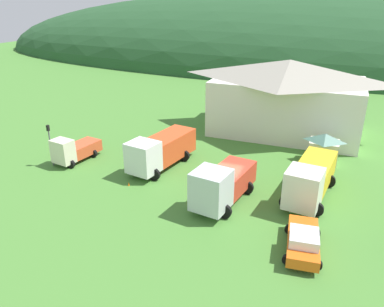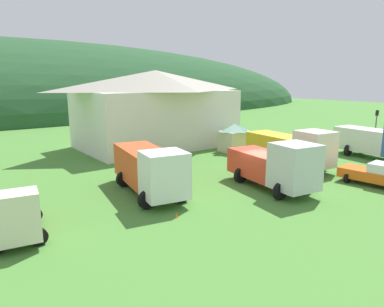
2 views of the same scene
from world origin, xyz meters
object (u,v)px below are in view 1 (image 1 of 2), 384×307
tow_truck_silver (222,184)px  heavy_rig_striped (310,178)px  heavy_rig_white (161,150)px  traffic_light_west (50,141)px  depot_building (287,96)px  traffic_cone_near_pickup (129,186)px  service_pickup_orange (303,241)px  light_truck_cream (74,150)px  play_shed_cream (324,148)px

tow_truck_silver → heavy_rig_striped: 7.06m
heavy_rig_white → traffic_light_west: (-9.57, -3.48, 0.73)m
depot_building → tow_truck_silver: (-1.88, -18.58, -2.58)m
traffic_light_west → heavy_rig_white: bearing=20.0°
heavy_rig_striped → traffic_cone_near_pickup: 14.82m
service_pickup_orange → traffic_light_west: size_ratio=1.23×
depot_building → light_truck_cream: (-17.45, -16.18, -3.09)m
play_shed_cream → traffic_light_west: size_ratio=0.72×
tow_truck_silver → traffic_light_west: traffic_light_west is taller
traffic_light_west → heavy_rig_striped: bearing=6.4°
play_shed_cream → traffic_cone_near_pickup: play_shed_cream is taller
heavy_rig_white → traffic_cone_near_pickup: size_ratio=13.55×
tow_truck_silver → traffic_cone_near_pickup: tow_truck_silver is taller
play_shed_cream → service_pickup_orange: (-0.21, -14.84, -0.66)m
tow_truck_silver → play_shed_cream: bearing=157.7°
depot_building → traffic_light_west: 25.83m
traffic_light_west → depot_building: bearing=43.5°
tow_truck_silver → heavy_rig_striped: tow_truck_silver is taller
play_shed_cream → tow_truck_silver: size_ratio=0.40×
play_shed_cream → heavy_rig_white: bearing=-154.2°
play_shed_cream → traffic_cone_near_pickup: size_ratio=4.77×
heavy_rig_white → heavy_rig_striped: (13.40, -0.89, -0.03)m
traffic_light_west → traffic_cone_near_pickup: 9.07m
depot_building → service_pickup_orange: (4.62, -22.34, -3.48)m
service_pickup_orange → light_truck_cream: bearing=-111.7°
depot_building → service_pickup_orange: bearing=-78.3°
play_shed_cream → light_truck_cream: (-22.28, -8.68, -0.28)m
depot_building → light_truck_cream: size_ratio=3.46×
depot_building → service_pickup_orange: 23.07m
heavy_rig_striped → traffic_light_west: (-22.97, -2.59, 0.76)m
depot_building → service_pickup_orange: size_ratio=3.51×
tow_truck_silver → traffic_cone_near_pickup: size_ratio=12.01×
play_shed_cream → heavy_rig_striped: bearing=-94.2°
heavy_rig_white → service_pickup_orange: (13.75, -8.09, -0.92)m
tow_truck_silver → service_pickup_orange: size_ratio=1.47×
tow_truck_silver → traffic_light_west: (-16.82, 0.86, 0.76)m
traffic_light_west → service_pickup_orange: bearing=-11.2°
heavy_rig_white → tow_truck_silver: tow_truck_silver is taller
depot_building → tow_truck_silver: depot_building is taller
play_shed_cream → traffic_light_west: bearing=-156.5°
heavy_rig_striped → traffic_cone_near_pickup: heavy_rig_striped is taller
light_truck_cream → tow_truck_silver: 15.76m
play_shed_cream → tow_truck_silver: bearing=-121.2°
light_truck_cream → traffic_cone_near_pickup: 7.91m
heavy_rig_striped → service_pickup_orange: heavy_rig_striped is taller
depot_building → traffic_cone_near_pickup: (-10.03, -18.63, -4.30)m
play_shed_cream → traffic_cone_near_pickup: 18.63m
light_truck_cream → traffic_light_west: size_ratio=1.25×
play_shed_cream → heavy_rig_white: 15.51m
traffic_cone_near_pickup → play_shed_cream: bearing=36.9°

